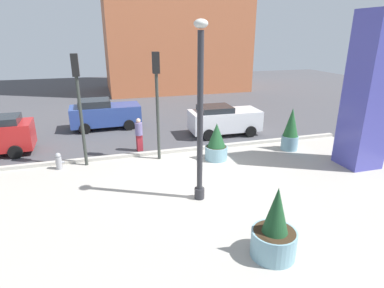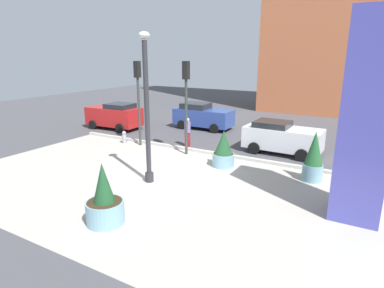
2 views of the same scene
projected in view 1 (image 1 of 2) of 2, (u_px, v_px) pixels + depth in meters
ground_plane at (175, 146)px, 16.59m from camera, size 60.00×60.00×0.00m
plaza_pavement at (215, 201)px, 11.16m from camera, size 18.00×10.00×0.02m
curb_strip at (179, 150)px, 15.76m from camera, size 18.00×0.24×0.16m
lamp_post at (200, 119)px, 10.39m from camera, size 0.44×0.44×6.00m
art_pillar_blue at (369, 93)px, 13.18m from camera, size 1.47×1.47×6.50m
potted_plant_near_left at (291, 130)px, 15.77m from camera, size 0.83×0.83×2.15m
potted_plant_mid_plaza at (274, 232)px, 8.20m from camera, size 1.19×1.19×2.01m
potted_plant_by_pillar at (216, 144)px, 14.60m from camera, size 1.04×1.04×1.75m
fire_hydrant at (59, 161)px, 13.67m from camera, size 0.36×0.26×0.75m
traffic_light_corner at (157, 90)px, 13.85m from camera, size 0.28×0.42×4.86m
traffic_light_far_side at (78, 93)px, 13.14m from camera, size 0.28×0.42×4.83m
car_curb_east at (104, 114)px, 19.46m from camera, size 4.18×2.11×1.81m
car_far_lane at (224, 119)px, 18.28m from camera, size 4.07×2.11×1.70m
pedestrian_crossing at (139, 133)px, 15.63m from camera, size 0.43×0.43×1.68m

